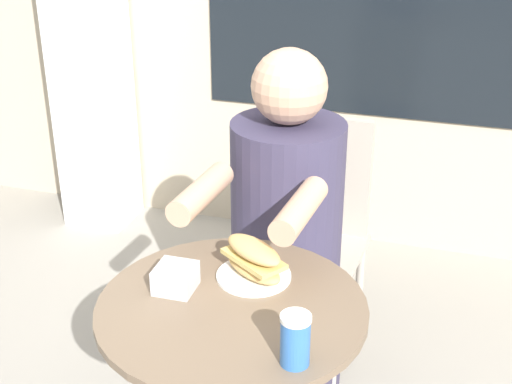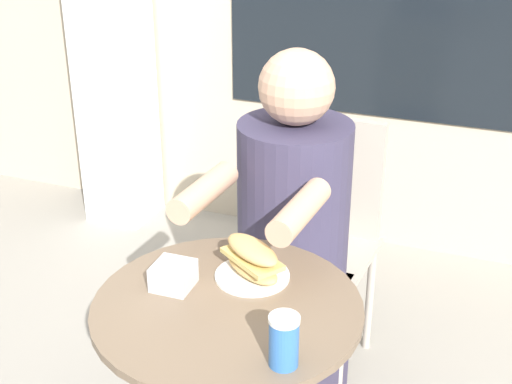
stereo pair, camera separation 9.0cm
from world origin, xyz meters
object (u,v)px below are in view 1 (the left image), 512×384
Objects in this scene: seated_diner at (282,271)px; sandwich_on_plate at (254,262)px; diner_chair at (312,220)px; cafe_table at (233,374)px; drink_cup at (295,340)px.

seated_diner is 0.44m from sandwich_on_plate.
diner_chair is at bearing 91.58° from sandwich_on_plate.
diner_chair is at bearing 90.47° from cafe_table.
seated_diner reaches higher than cafe_table.
seated_diner reaches higher than diner_chair.
diner_chair is 0.75m from sandwich_on_plate.
cafe_table is 3.82× the size of sandwich_on_plate.
seated_diner is 6.28× the size of sandwich_on_plate.
seated_diner reaches higher than drink_cup.
sandwich_on_plate is 1.66× the size of drink_cup.
sandwich_on_plate is at bearing 84.19° from cafe_table.
drink_cup is (0.20, -0.65, 0.26)m from seated_diner.
cafe_table is 0.49m from seated_diner.
sandwich_on_plate is (0.03, -0.37, 0.24)m from seated_diner.
diner_chair is 0.35m from seated_diner.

